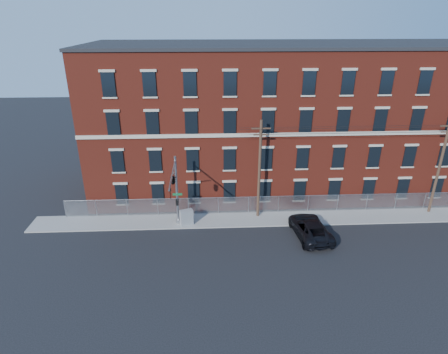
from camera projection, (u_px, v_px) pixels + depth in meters
ground at (243, 248)px, 32.93m from camera, size 140.00×140.00×0.00m
sidewalk at (356, 216)px, 38.04m from camera, size 65.00×3.00×0.12m
mill_building at (336, 117)px, 43.05m from camera, size 55.30×14.32×16.30m
chain_link_fence at (352, 202)px, 38.84m from camera, size 59.06×0.06×1.85m
traffic_signal_mast at (174, 184)px, 32.54m from camera, size 0.90×6.75×7.00m
utility_pole_near at (260, 168)px, 36.06m from camera, size 1.80×0.28×10.00m
utility_pole_mid at (440, 165)px, 36.87m from camera, size 1.80×0.28×10.00m
pickup_truck at (310, 228)px, 34.48m from camera, size 3.38×6.30×1.68m
utility_cabinet at (186, 217)px, 36.20m from camera, size 1.37×0.98×1.54m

